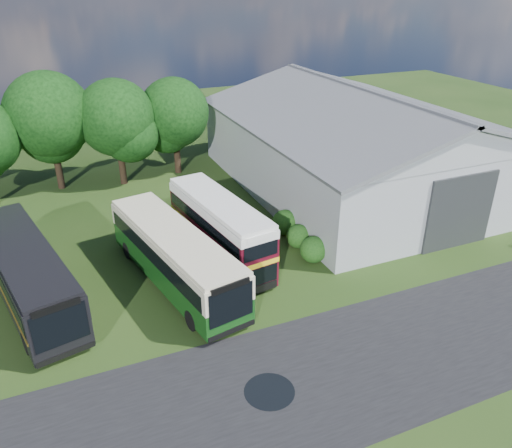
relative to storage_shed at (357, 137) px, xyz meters
name	(u,v)px	position (x,y,z in m)	size (l,w,h in m)	color
ground	(272,341)	(-15.00, -15.98, -4.17)	(120.00, 120.00, 0.00)	#1B3310
asphalt_road	(358,363)	(-12.00, -18.98, -4.17)	(60.00, 8.00, 0.02)	black
puddle	(269,392)	(-16.50, -18.98, -4.17)	(2.20, 2.20, 0.01)	black
storage_shed	(357,137)	(0.00, 0.00, 0.00)	(18.80, 24.80, 8.15)	gray
tree_mid	(49,115)	(-23.00, 8.82, 2.02)	(6.80, 6.80, 9.60)	black
tree_right_a	(116,118)	(-18.00, 7.82, 1.52)	(6.26, 6.26, 8.83)	black
tree_right_b	(174,113)	(-13.00, 8.62, 1.27)	(5.98, 5.98, 8.45)	black
shrub_front	(313,260)	(-9.40, -9.98, -4.17)	(1.70, 1.70, 1.70)	#194714
shrub_mid	(298,246)	(-9.40, -7.98, -4.17)	(1.60, 1.60, 1.60)	#194714
shrub_back	(285,233)	(-9.40, -5.98, -4.17)	(1.80, 1.80, 1.80)	#194714
bus_green_single	(175,256)	(-17.91, -9.15, -2.38)	(5.11, 12.46, 3.35)	black
bus_maroon_double	(220,230)	(-14.67, -7.61, -2.12)	(3.77, 9.79, 4.10)	black
bus_dark_single	(27,273)	(-25.65, -7.77, -2.37)	(5.47, 12.55, 3.37)	black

